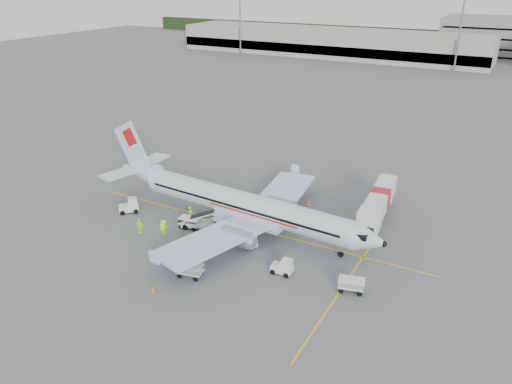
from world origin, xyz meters
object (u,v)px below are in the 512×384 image
at_px(belt_loader, 198,217).
at_px(tug_aft, 128,205).
at_px(jet_bridge, 379,205).
at_px(tug_mid, 248,240).
at_px(aircraft, 244,188).
at_px(tug_fore, 282,266).

distance_m(belt_loader, tug_aft, 10.03).
distance_m(jet_bridge, tug_mid, 16.95).
height_order(belt_loader, tug_aft, belt_loader).
bearing_deg(tug_aft, jet_bridge, -19.10).
distance_m(aircraft, tug_aft, 15.73).
distance_m(aircraft, jet_bridge, 16.55).
distance_m(aircraft, tug_mid, 6.11).
xyz_separation_m(jet_bridge, tug_fore, (-5.07, -16.24, -1.13)).
bearing_deg(jet_bridge, tug_fore, -112.34).
bearing_deg(tug_mid, aircraft, 154.42).
height_order(jet_bridge, tug_mid, jet_bridge).
bearing_deg(tug_mid, jet_bridge, 80.30).
relative_size(belt_loader, tug_fore, 2.44).
bearing_deg(tug_mid, tug_aft, -151.15).
relative_size(aircraft, tug_aft, 15.10).
bearing_deg(tug_fore, belt_loader, 160.01).
bearing_deg(aircraft, tug_fore, -35.30).
height_order(aircraft, tug_mid, aircraft).
xyz_separation_m(aircraft, tug_fore, (8.13, -6.73, -4.18)).
height_order(aircraft, tug_aft, aircraft).
distance_m(belt_loader, tug_mid, 7.44).
xyz_separation_m(belt_loader, tug_aft, (-9.98, -0.83, -0.47)).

